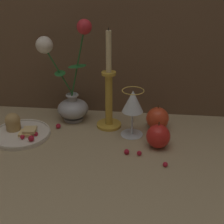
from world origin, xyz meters
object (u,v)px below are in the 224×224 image
at_px(apple_beside_vase, 158,136).
at_px(apple_near_glass, 157,118).
at_px(wine_glass, 133,103).
at_px(candlestick, 109,98).
at_px(plate_with_pastries, 20,130).
at_px(vase, 70,92).

xyz_separation_m(apple_beside_vase, apple_near_glass, (0.00, 0.12, 0.00)).
relative_size(wine_glass, apple_beside_vase, 1.86).
bearing_deg(apple_near_glass, candlestick, -180.00).
xyz_separation_m(wine_glass, apple_beside_vase, (0.09, -0.07, -0.08)).
relative_size(plate_with_pastries, apple_beside_vase, 2.25).
bearing_deg(wine_glass, vase, 158.61).
height_order(plate_with_pastries, apple_beside_vase, apple_beside_vase).
bearing_deg(vase, candlestick, -14.53).
xyz_separation_m(wine_glass, candlestick, (-0.09, 0.05, -0.01)).
relative_size(plate_with_pastries, apple_near_glass, 2.17).
height_order(vase, candlestick, vase).
bearing_deg(candlestick, wine_glass, -31.86).
height_order(wine_glass, apple_beside_vase, wine_glass).
relative_size(candlestick, apple_beside_vase, 3.97).
relative_size(vase, apple_beside_vase, 4.20).
bearing_deg(apple_near_glass, wine_glass, -148.61).
xyz_separation_m(plate_with_pastries, candlestick, (0.30, 0.10, 0.10)).
height_order(vase, apple_beside_vase, vase).
bearing_deg(plate_with_pastries, apple_beside_vase, -3.36).
relative_size(vase, candlestick, 1.06).
bearing_deg(candlestick, apple_near_glass, 0.00).
height_order(vase, wine_glass, vase).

